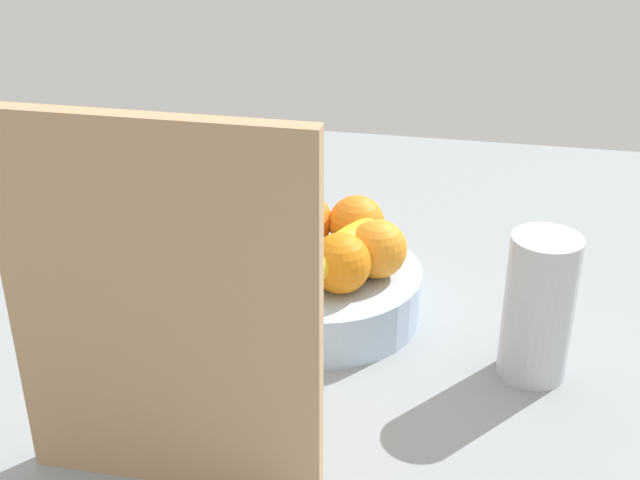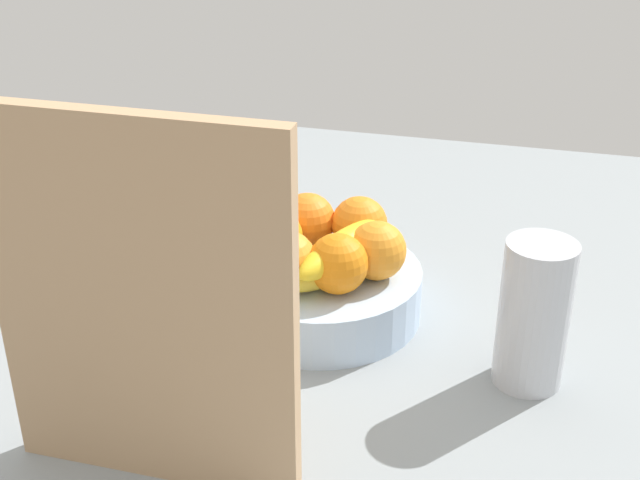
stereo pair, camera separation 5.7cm
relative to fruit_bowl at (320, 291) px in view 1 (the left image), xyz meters
The scene contains 12 objects.
ground_plane 5.63cm from the fruit_bowl, 143.48° to the left, with size 180.00×140.00×3.00cm, color gray.
fruit_bowl is the anchor object (origin of this frame).
orange_front_left 9.43cm from the fruit_bowl, 60.94° to the right, with size 7.19×7.19×7.19cm, color orange.
orange_front_right 8.93cm from the fruit_bowl, ahead, with size 7.19×7.19×7.19cm, color orange.
orange_center 9.04cm from the fruit_bowl, 63.83° to the left, with size 7.19×7.19×7.19cm, color orange.
orange_back_left 8.83cm from the fruit_bowl, 126.30° to the left, with size 7.19×7.19×7.19cm, color orange.
orange_back_right 9.76cm from the fruit_bowl, behind, with size 7.19×7.19×7.19cm, color orange.
orange_top_stack 9.94cm from the fruit_bowl, 118.29° to the right, with size 7.19×7.19×7.19cm, color orange.
banana_bunch 7.20cm from the fruit_bowl, 151.51° to the left, with size 13.08×17.37×6.20cm.
cutting_board 36.09cm from the fruit_bowl, 77.04° to the left, with size 28.00×1.80×36.00cm, color tan.
thermos_tumbler 27.54cm from the fruit_bowl, 163.23° to the left, with size 7.65×7.65×16.99cm, color silver.
jar_lid 29.41cm from the fruit_bowl, 26.94° to the right, with size 7.35×7.35×1.27cm, color silver.
Camera 1 is at (-15.63, 87.87, 56.22)cm, focal length 47.46 mm.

